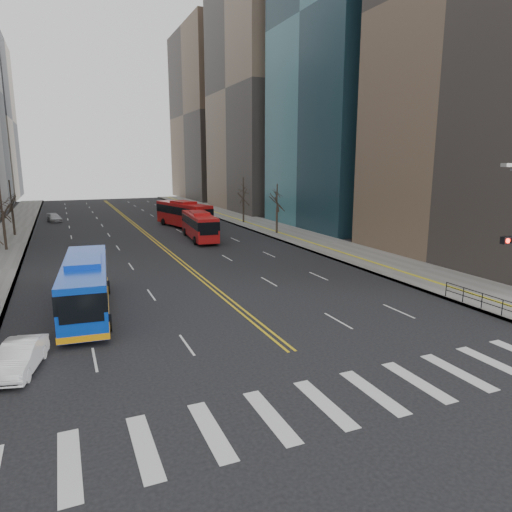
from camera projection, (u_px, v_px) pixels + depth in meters
ground at (349, 398)px, 18.63m from camera, size 220.00×220.00×0.00m
sidewalk_right at (271, 228)px, 65.87m from camera, size 7.00×130.00×0.15m
sidewalk_left at (5, 244)px, 52.75m from camera, size 5.00×130.00×0.15m
crosswalk at (349, 398)px, 18.63m from camera, size 26.70×4.00×0.01m
centerline at (137, 226)px, 68.13m from camera, size 0.55×100.00×0.01m
office_towers at (117, 73)px, 75.48m from camera, size 83.00×134.00×58.00m
pedestrian_railing at (482, 298)px, 29.38m from camera, size 0.06×6.06×1.02m
street_trees at (94, 208)px, 45.97m from camera, size 35.20×47.20×7.60m
blue_bus at (86, 284)px, 28.81m from camera, size 3.67×12.47×3.57m
red_bus_near at (199, 224)px, 56.09m from camera, size 3.45×11.10×3.47m
red_bus_far at (184, 213)px, 66.50m from camera, size 5.61×12.61×3.87m
car_white at (20, 357)px, 20.83m from camera, size 2.44×4.48×1.40m
car_dark_mid at (196, 218)px, 71.87m from camera, size 2.24×4.50×1.47m
car_silver at (54, 218)px, 73.10m from camera, size 2.53×4.60×1.26m
car_dark_far at (179, 207)px, 90.93m from camera, size 2.88×4.77×1.24m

